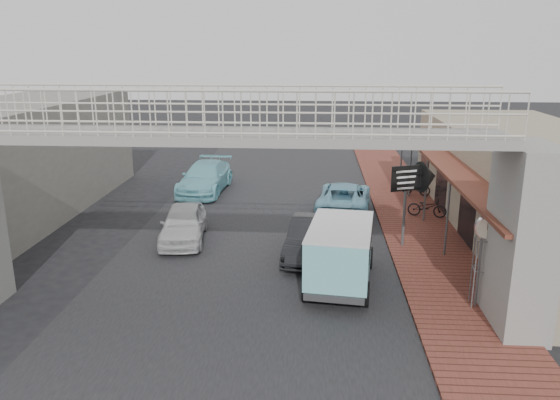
# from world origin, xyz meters

# --- Properties ---
(ground) EXTENTS (120.00, 120.00, 0.00)m
(ground) POSITION_xyz_m (0.00, 0.00, 0.00)
(ground) COLOR black
(ground) RESTS_ON ground
(road_strip) EXTENTS (10.00, 60.00, 0.01)m
(road_strip) POSITION_xyz_m (0.00, 0.00, 0.01)
(road_strip) COLOR black
(road_strip) RESTS_ON ground
(sidewalk) EXTENTS (3.00, 40.00, 0.10)m
(sidewalk) POSITION_xyz_m (6.50, 3.00, 0.05)
(sidewalk) COLOR brown
(sidewalk) RESTS_ON ground
(shophouse_row) EXTENTS (7.20, 18.00, 4.00)m
(shophouse_row) POSITION_xyz_m (10.97, 4.00, 2.01)
(shophouse_row) COLOR gray
(shophouse_row) RESTS_ON ground
(footbridge) EXTENTS (16.40, 2.40, 6.34)m
(footbridge) POSITION_xyz_m (0.00, -4.00, 3.18)
(footbridge) COLOR gray
(footbridge) RESTS_ON ground
(building_far_left) EXTENTS (5.00, 14.00, 5.00)m
(building_far_left) POSITION_xyz_m (-11.00, 6.00, 2.50)
(building_far_left) COLOR gray
(building_far_left) RESTS_ON ground
(white_hatchback) EXTENTS (2.12, 4.23, 1.38)m
(white_hatchback) POSITION_xyz_m (-2.90, 2.17, 0.69)
(white_hatchback) COLOR silver
(white_hatchback) RESTS_ON ground
(dark_sedan) EXTENTS (1.99, 4.34, 1.38)m
(dark_sedan) POSITION_xyz_m (2.09, 0.83, 0.69)
(dark_sedan) COLOR black
(dark_sedan) RESTS_ON ground
(angkot_curb) EXTENTS (2.81, 5.14, 1.36)m
(angkot_curb) POSITION_xyz_m (3.55, 6.50, 0.68)
(angkot_curb) COLOR #79BAD1
(angkot_curb) RESTS_ON ground
(angkot_far) EXTENTS (2.42, 5.32, 1.51)m
(angkot_far) POSITION_xyz_m (-3.53, 9.62, 0.76)
(angkot_far) COLOR #7BC9D6
(angkot_far) RESTS_ON ground
(angkot_van) EXTENTS (2.40, 4.41, 2.06)m
(angkot_van) POSITION_xyz_m (3.04, -1.61, 1.31)
(angkot_van) COLOR black
(angkot_van) RESTS_ON ground
(motorcycle_near) EXTENTS (1.77, 1.01, 0.88)m
(motorcycle_near) POSITION_xyz_m (7.14, 5.61, 0.54)
(motorcycle_near) COLOR black
(motorcycle_near) RESTS_ON sidewalk
(motorcycle_far) EXTENTS (1.50, 1.08, 0.89)m
(motorcycle_far) POSITION_xyz_m (7.28, 9.26, 0.54)
(motorcycle_far) COLOR black
(motorcycle_far) RESTS_ON sidewalk
(street_clock) EXTENTS (0.68, 0.58, 2.68)m
(street_clock) POSITION_xyz_m (7.02, -2.95, 2.33)
(street_clock) COLOR #59595B
(street_clock) RESTS_ON sidewalk
(arrow_sign) EXTENTS (1.92, 1.30, 3.19)m
(arrow_sign) POSITION_xyz_m (6.27, 2.14, 2.67)
(arrow_sign) COLOR #59595B
(arrow_sign) RESTS_ON sidewalk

